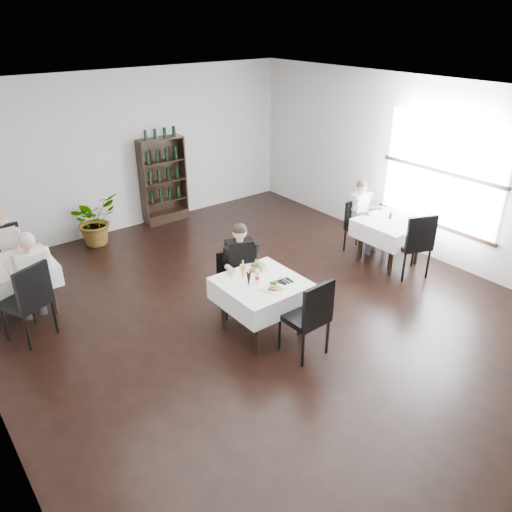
# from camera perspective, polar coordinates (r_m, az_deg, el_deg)

# --- Properties ---
(room_shell) EXTENTS (9.00, 9.00, 9.00)m
(room_shell) POSITION_cam_1_polar(r_m,az_deg,el_deg) (6.32, 2.78, 3.69)
(room_shell) COLOR black
(room_shell) RESTS_ON ground
(window_right) EXTENTS (0.06, 2.30, 1.85)m
(window_right) POSITION_cam_1_polar(r_m,az_deg,el_deg) (8.86, 20.47, 8.74)
(window_right) COLOR white
(window_right) RESTS_ON room_shell
(wine_shelf) EXTENTS (0.90, 0.28, 1.75)m
(wine_shelf) POSITION_cam_1_polar(r_m,az_deg,el_deg) (10.26, -10.52, 8.38)
(wine_shelf) COLOR black
(wine_shelf) RESTS_ON ground
(main_table) EXTENTS (1.03, 1.03, 0.77)m
(main_table) POSITION_cam_1_polar(r_m,az_deg,el_deg) (6.54, 0.60, -4.06)
(main_table) COLOR black
(main_table) RESTS_ON ground
(left_table) EXTENTS (0.98, 0.98, 0.77)m
(left_table) POSITION_cam_1_polar(r_m,az_deg,el_deg) (7.75, -25.69, -1.74)
(left_table) COLOR black
(left_table) RESTS_ON ground
(right_table) EXTENTS (0.98, 0.98, 0.77)m
(right_table) POSITION_cam_1_polar(r_m,az_deg,el_deg) (8.69, 15.11, 2.99)
(right_table) COLOR black
(right_table) RESTS_ON ground
(potted_tree) EXTENTS (1.07, 1.02, 0.94)m
(potted_tree) POSITION_cam_1_polar(r_m,az_deg,el_deg) (9.65, -18.00, 3.96)
(potted_tree) COLOR #26551D
(potted_tree) RESTS_ON ground
(main_chair_far) EXTENTS (0.51, 0.51, 0.89)m
(main_chair_far) POSITION_cam_1_polar(r_m,az_deg,el_deg) (7.09, -2.69, -2.56)
(main_chair_far) COLOR black
(main_chair_far) RESTS_ON ground
(main_chair_near) EXTENTS (0.50, 0.51, 1.07)m
(main_chair_near) POSITION_cam_1_polar(r_m,az_deg,el_deg) (6.13, 6.16, -6.57)
(main_chair_near) COLOR black
(main_chair_near) RESTS_ON ground
(left_chair_far) EXTENTS (0.53, 0.54, 1.09)m
(left_chair_far) POSITION_cam_1_polar(r_m,az_deg,el_deg) (8.28, -26.33, -0.13)
(left_chair_far) COLOR black
(left_chair_far) RESTS_ON ground
(left_chair_near) EXTENTS (0.66, 0.67, 1.10)m
(left_chair_near) POSITION_cam_1_polar(r_m,az_deg,el_deg) (7.02, -24.51, -4.34)
(left_chair_near) COLOR black
(left_chair_near) RESTS_ON ground
(right_chair_far) EXTENTS (0.47, 0.47, 0.93)m
(right_chair_far) POSITION_cam_1_polar(r_m,az_deg,el_deg) (9.06, 11.50, 3.74)
(right_chair_far) COLOR black
(right_chair_far) RESTS_ON ground
(right_chair_near) EXTENTS (0.66, 0.66, 1.10)m
(right_chair_near) POSITION_cam_1_polar(r_m,az_deg,el_deg) (8.32, 17.70, 1.65)
(right_chair_near) COLOR black
(right_chair_near) RESTS_ON ground
(diner_main) EXTENTS (0.58, 0.62, 1.35)m
(diner_main) POSITION_cam_1_polar(r_m,az_deg,el_deg) (6.89, -1.68, -0.81)
(diner_main) COLOR #43424A
(diner_main) RESTS_ON ground
(diner_left_far) EXTENTS (0.54, 0.58, 1.30)m
(diner_left_far) POSITION_cam_1_polar(r_m,az_deg,el_deg) (8.32, -26.70, 0.92)
(diner_left_far) COLOR #43424A
(diner_left_far) RESTS_ON ground
(diner_left_near) EXTENTS (0.54, 0.55, 1.41)m
(diner_left_near) POSITION_cam_1_polar(r_m,az_deg,el_deg) (7.21, -24.22, -1.70)
(diner_left_near) COLOR #43424A
(diner_left_near) RESTS_ON ground
(diner_right_far) EXTENTS (0.51, 0.53, 1.28)m
(diner_right_far) POSITION_cam_1_polar(r_m,az_deg,el_deg) (9.07, 12.07, 5.17)
(diner_right_far) COLOR #43424A
(diner_right_far) RESTS_ON ground
(plate_far) EXTENTS (0.28, 0.28, 0.09)m
(plate_far) POSITION_cam_1_polar(r_m,az_deg,el_deg) (6.72, -0.18, -1.52)
(plate_far) COLOR white
(plate_far) RESTS_ON main_table
(plate_near) EXTENTS (0.32, 0.32, 0.08)m
(plate_near) POSITION_cam_1_polar(r_m,az_deg,el_deg) (6.29, 2.04, -3.61)
(plate_near) COLOR white
(plate_near) RESTS_ON main_table
(pilsner_dark) EXTENTS (0.06, 0.06, 0.27)m
(pilsner_dark) POSITION_cam_1_polar(r_m,az_deg,el_deg) (6.26, -0.85, -2.78)
(pilsner_dark) COLOR black
(pilsner_dark) RESTS_ON main_table
(pilsner_lager) EXTENTS (0.07, 0.07, 0.31)m
(pilsner_lager) POSITION_cam_1_polar(r_m,az_deg,el_deg) (6.40, -1.50, -1.97)
(pilsner_lager) COLOR #B38E2E
(pilsner_lager) RESTS_ON main_table
(coke_bottle) EXTENTS (0.06, 0.06, 0.22)m
(coke_bottle) POSITION_cam_1_polar(r_m,az_deg,el_deg) (6.39, 0.12, -2.37)
(coke_bottle) COLOR silver
(coke_bottle) RESTS_ON main_table
(napkin_cutlery) EXTENTS (0.20, 0.21, 0.02)m
(napkin_cutlery) POSITION_cam_1_polar(r_m,az_deg,el_deg) (6.46, 3.31, -2.89)
(napkin_cutlery) COLOR black
(napkin_cutlery) RESTS_ON main_table
(pepper_mill) EXTENTS (0.05, 0.05, 0.11)m
(pepper_mill) POSITION_cam_1_polar(r_m,az_deg,el_deg) (8.70, 15.10, 4.48)
(pepper_mill) COLOR black
(pepper_mill) RESTS_ON right_table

